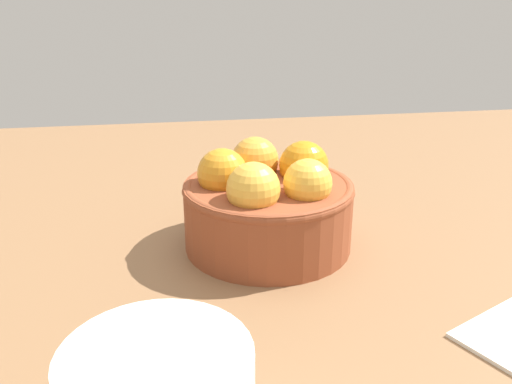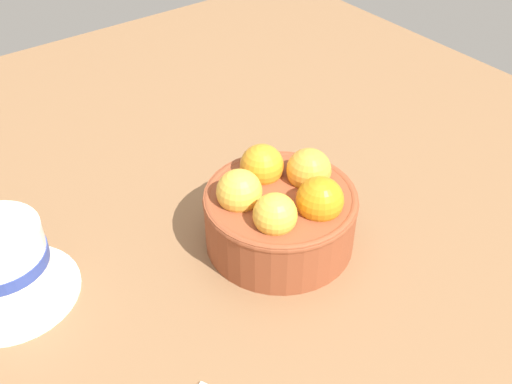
% 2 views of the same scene
% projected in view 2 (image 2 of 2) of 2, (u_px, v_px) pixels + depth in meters
% --- Properties ---
extents(ground_plane, '(1.23, 1.04, 0.05)m').
position_uv_depth(ground_plane, '(279.00, 258.00, 0.66)').
color(ground_plane, brown).
extents(terracotta_bowl, '(0.16, 0.16, 0.09)m').
position_uv_depth(terracotta_bowl, '(280.00, 210.00, 0.62)').
color(terracotta_bowl, brown).
rests_on(terracotta_bowl, ground_plane).
extents(coffee_cup, '(0.13, 0.13, 0.08)m').
position_uv_depth(coffee_cup, '(2.00, 265.00, 0.56)').
color(coffee_cup, white).
rests_on(coffee_cup, ground_plane).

